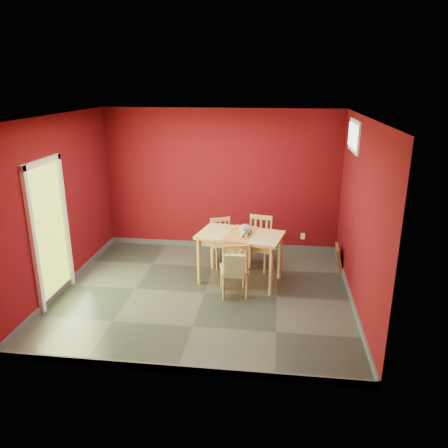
# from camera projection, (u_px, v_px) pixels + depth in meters

# --- Properties ---
(ground) EXTENTS (4.50, 4.50, 0.00)m
(ground) POSITION_uv_depth(u_px,v_px,m) (205.00, 293.00, 6.85)
(ground) COLOR #2D342D
(ground) RESTS_ON ground
(room_shell) EXTENTS (4.50, 4.50, 4.50)m
(room_shell) POSITION_uv_depth(u_px,v_px,m) (205.00, 290.00, 6.84)
(room_shell) COLOR #54080D
(room_shell) RESTS_ON ground
(doorway) EXTENTS (0.06, 1.01, 2.13)m
(doorway) POSITION_uv_depth(u_px,v_px,m) (49.00, 228.00, 6.38)
(doorway) COLOR #B7D838
(doorway) RESTS_ON ground
(window) EXTENTS (0.05, 0.90, 0.50)m
(window) POSITION_uv_depth(u_px,v_px,m) (354.00, 136.00, 6.80)
(window) COLOR white
(window) RESTS_ON room_shell
(outlet_plate) EXTENTS (0.08, 0.02, 0.12)m
(outlet_plate) POSITION_uv_depth(u_px,v_px,m) (303.00, 236.00, 8.45)
(outlet_plate) COLOR silver
(outlet_plate) RESTS_ON room_shell
(dining_table) EXTENTS (1.46, 1.04, 0.83)m
(dining_table) POSITION_uv_depth(u_px,v_px,m) (240.00, 240.00, 7.04)
(dining_table) COLOR tan
(dining_table) RESTS_ON ground
(table_runner) EXTENTS (0.55, 0.89, 0.41)m
(table_runner) POSITION_uv_depth(u_px,v_px,m) (240.00, 240.00, 6.90)
(table_runner) COLOR #AA622B
(table_runner) RESTS_ON dining_table
(chair_far_left) EXTENTS (0.52, 0.52, 0.85)m
(chair_far_left) POSITION_uv_depth(u_px,v_px,m) (222.00, 242.00, 7.78)
(chair_far_left) COLOR tan
(chair_far_left) RESTS_ON ground
(chair_far_right) EXTENTS (0.52, 0.52, 0.93)m
(chair_far_right) POSITION_uv_depth(u_px,v_px,m) (258.00, 242.00, 7.65)
(chair_far_right) COLOR tan
(chair_far_right) RESTS_ON ground
(chair_near) EXTENTS (0.49, 0.49, 0.88)m
(chair_near) POSITION_uv_depth(u_px,v_px,m) (234.00, 268.00, 6.64)
(chair_near) COLOR tan
(chair_near) RESTS_ON ground
(tote_bag) EXTENTS (0.30, 0.18, 0.42)m
(tote_bag) POSITION_uv_depth(u_px,v_px,m) (235.00, 266.00, 6.40)
(tote_bag) COLOR #8EB070
(tote_bag) RESTS_ON chair_near
(cat) EXTENTS (0.38, 0.48, 0.21)m
(cat) POSITION_uv_depth(u_px,v_px,m) (245.00, 228.00, 6.96)
(cat) COLOR slate
(cat) RESTS_ON table_runner
(picture_frame) EXTENTS (0.17, 0.43, 0.43)m
(picture_frame) POSITION_uv_depth(u_px,v_px,m) (339.00, 258.00, 7.65)
(picture_frame) COLOR brown
(picture_frame) RESTS_ON ground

